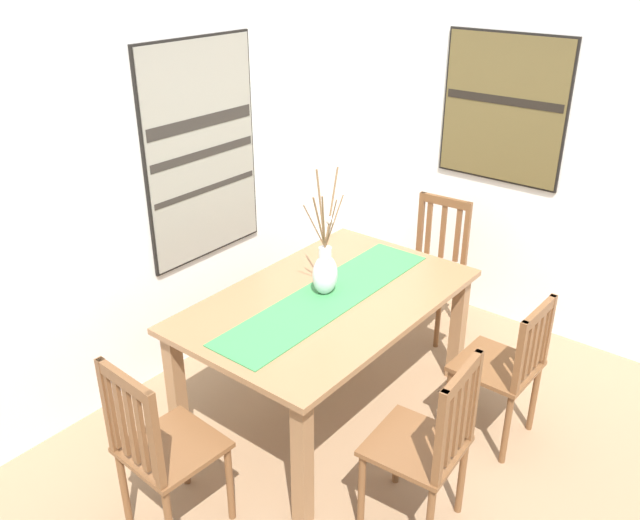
# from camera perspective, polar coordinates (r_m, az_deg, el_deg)

# --- Properties ---
(ground_plane) EXTENTS (6.40, 6.40, 0.03)m
(ground_plane) POSITION_cam_1_polar(r_m,az_deg,el_deg) (3.87, 8.44, -17.27)
(ground_plane) COLOR #8E7051
(wall_back) EXTENTS (6.40, 0.12, 2.70)m
(wall_back) POSITION_cam_1_polar(r_m,az_deg,el_deg) (4.24, -12.54, 7.91)
(wall_back) COLOR silver
(wall_back) RESTS_ON ground_plane
(wall_side) EXTENTS (0.12, 6.40, 2.70)m
(wall_side) POSITION_cam_1_polar(r_m,az_deg,el_deg) (4.75, 21.26, 8.65)
(wall_side) COLOR silver
(wall_side) RESTS_ON ground_plane
(dining_table) EXTENTS (1.72, 1.07, 0.78)m
(dining_table) POSITION_cam_1_polar(r_m,az_deg,el_deg) (3.83, 0.68, -4.61)
(dining_table) COLOR #8E6642
(dining_table) RESTS_ON ground_plane
(table_runner) EXTENTS (1.58, 0.36, 0.01)m
(table_runner) POSITION_cam_1_polar(r_m,az_deg,el_deg) (3.78, 0.69, -3.18)
(table_runner) COLOR #388447
(table_runner) RESTS_ON dining_table
(centerpiece_vase) EXTENTS (0.27, 0.18, 0.74)m
(centerpiece_vase) POSITION_cam_1_polar(r_m,az_deg,el_deg) (3.75, 0.45, -0.88)
(centerpiece_vase) COLOR silver
(centerpiece_vase) RESTS_ON dining_table
(chair_0) EXTENTS (0.45, 0.45, 0.98)m
(chair_0) POSITION_cam_1_polar(r_m,az_deg,el_deg) (4.84, 9.68, -0.40)
(chair_0) COLOR brown
(chair_0) RESTS_ON ground_plane
(chair_1) EXTENTS (0.43, 0.43, 0.91)m
(chair_1) POSITION_cam_1_polar(r_m,az_deg,el_deg) (3.85, 15.77, -8.77)
(chair_1) COLOR brown
(chair_1) RESTS_ON ground_plane
(chair_2) EXTENTS (0.45, 0.45, 0.97)m
(chair_2) POSITION_cam_1_polar(r_m,az_deg,el_deg) (3.22, 9.33, -15.32)
(chair_2) COLOR brown
(chair_2) RESTS_ON ground_plane
(chair_3) EXTENTS (0.44, 0.44, 0.98)m
(chair_3) POSITION_cam_1_polar(r_m,az_deg,el_deg) (3.25, -13.64, -15.35)
(chair_3) COLOR brown
(chair_3) RESTS_ON ground_plane
(painting_on_back_wall) EXTENTS (0.90, 0.05, 1.40)m
(painting_on_back_wall) POSITION_cam_1_polar(r_m,az_deg,el_deg) (4.29, -10.19, 9.16)
(painting_on_back_wall) COLOR black
(painting_on_side_wall) EXTENTS (0.05, 0.89, 1.01)m
(painting_on_side_wall) POSITION_cam_1_polar(r_m,az_deg,el_deg) (4.80, 15.54, 12.44)
(painting_on_side_wall) COLOR black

